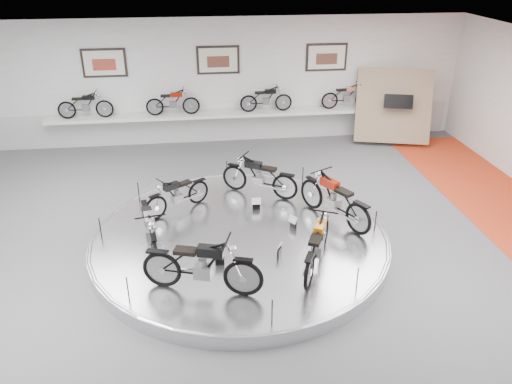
{
  "coord_description": "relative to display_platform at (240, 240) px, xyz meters",
  "views": [
    {
      "loc": [
        -0.82,
        -8.97,
        5.9
      ],
      "look_at": [
        0.39,
        0.6,
        1.15
      ],
      "focal_mm": 35.0,
      "sensor_mm": 36.0,
      "label": 1
    }
  ],
  "objects": [
    {
      "name": "bike_a",
      "position": [
        2.17,
        0.35,
        0.7
      ],
      "size": [
        1.49,
        1.96,
        1.1
      ],
      "primitive_type": null,
      "rotation": [
        0.0,
        0.0,
        2.08
      ],
      "color": "maroon",
      "rests_on": "display_platform"
    },
    {
      "name": "poster_left",
      "position": [
        -3.5,
        6.66,
        2.55
      ],
      "size": [
        1.35,
        0.06,
        0.88
      ],
      "primitive_type": "cube",
      "color": "beige",
      "rests_on": "wall_back"
    },
    {
      "name": "bike_e",
      "position": [
        -0.85,
        -1.89,
        0.7
      ],
      "size": [
        2.0,
        1.2,
        1.11
      ],
      "primitive_type": null,
      "rotation": [
        0.0,
        0.0,
        5.98
      ],
      "color": "black",
      "rests_on": "display_platform"
    },
    {
      "name": "shelf_bike_a",
      "position": [
        -4.2,
        6.4,
        1.27
      ],
      "size": [
        1.22,
        0.43,
        0.73
      ],
      "primitive_type": null,
      "color": "black",
      "rests_on": "shelf"
    },
    {
      "name": "platform_rim",
      "position": [
        0.0,
        0.0,
        0.12
      ],
      "size": [
        6.4,
        6.4,
        0.1
      ],
      "primitive_type": "torus",
      "color": "#B2B2BA",
      "rests_on": "display_platform"
    },
    {
      "name": "ceiling",
      "position": [
        0.0,
        -0.3,
        3.85
      ],
      "size": [
        16.0,
        16.0,
        0.0
      ],
      "primitive_type": "plane",
      "rotation": [
        3.14,
        0.0,
        0.0
      ],
      "color": "white",
      "rests_on": "wall_back"
    },
    {
      "name": "dado_band",
      "position": [
        0.0,
        6.68,
        0.4
      ],
      "size": [
        15.68,
        0.04,
        1.1
      ],
      "primitive_type": "cube",
      "color": "#BCBCBA",
      "rests_on": "floor"
    },
    {
      "name": "bike_f",
      "position": [
        1.36,
        -1.41,
        0.66
      ],
      "size": [
        1.3,
        1.84,
        1.02
      ],
      "primitive_type": null,
      "rotation": [
        0.0,
        0.0,
        7.41
      ],
      "color": "#B05A07",
      "rests_on": "display_platform"
    },
    {
      "name": "shelf_bike_b",
      "position": [
        -1.5,
        6.4,
        1.27
      ],
      "size": [
        1.22,
        0.43,
        0.73
      ],
      "primitive_type": null,
      "color": "maroon",
      "rests_on": "shelf"
    },
    {
      "name": "bike_d",
      "position": [
        -1.86,
        -0.38,
        0.66
      ],
      "size": [
        0.92,
        1.81,
        1.02
      ],
      "primitive_type": null,
      "rotation": [
        0.0,
        0.0,
        4.9
      ],
      "color": "silver",
      "rests_on": "display_platform"
    },
    {
      "name": "poster_center",
      "position": [
        0.0,
        6.66,
        2.55
      ],
      "size": [
        1.35,
        0.06,
        0.88
      ],
      "primitive_type": "cube",
      "color": "beige",
      "rests_on": "wall_back"
    },
    {
      "name": "bike_b",
      "position": [
        0.67,
        1.86,
        0.65
      ],
      "size": [
        1.78,
        1.4,
        1.01
      ],
      "primitive_type": null,
      "rotation": [
        0.0,
        0.0,
        2.6
      ],
      "color": "black",
      "rests_on": "display_platform"
    },
    {
      "name": "floor",
      "position": [
        0.0,
        -0.3,
        -0.15
      ],
      "size": [
        16.0,
        16.0,
        0.0
      ],
      "primitive_type": "plane",
      "color": "#525254",
      "rests_on": "ground"
    },
    {
      "name": "shelf",
      "position": [
        0.0,
        6.4,
        0.85
      ],
      "size": [
        11.0,
        0.55,
        0.1
      ],
      "primitive_type": "cube",
      "color": "silver",
      "rests_on": "wall_back"
    },
    {
      "name": "shelf_bike_d",
      "position": [
        4.2,
        6.4,
        1.27
      ],
      "size": [
        1.22,
        0.43,
        0.73
      ],
      "primitive_type": null,
      "color": "silver",
      "rests_on": "shelf"
    },
    {
      "name": "bike_c",
      "position": [
        -1.33,
        1.24,
        0.59
      ],
      "size": [
        1.53,
        1.3,
        0.88
      ],
      "primitive_type": null,
      "rotation": [
        0.0,
        0.0,
        3.76
      ],
      "color": "black",
      "rests_on": "display_platform"
    },
    {
      "name": "display_panel",
      "position": [
        5.6,
        5.8,
        1.1
      ],
      "size": [
        2.56,
        1.52,
        2.3
      ],
      "primitive_type": "cube",
      "rotation": [
        -0.35,
        0.0,
        -0.26
      ],
      "color": "#96745E",
      "rests_on": "floor"
    },
    {
      "name": "display_platform",
      "position": [
        0.0,
        0.0,
        0.0
      ],
      "size": [
        6.4,
        6.4,
        0.3
      ],
      "primitive_type": "cylinder",
      "color": "silver",
      "rests_on": "floor"
    },
    {
      "name": "wall_back",
      "position": [
        0.0,
        6.7,
        1.85
      ],
      "size": [
        16.0,
        0.0,
        16.0
      ],
      "primitive_type": "plane",
      "rotation": [
        1.57,
        0.0,
        0.0
      ],
      "color": "white",
      "rests_on": "floor"
    },
    {
      "name": "poster_right",
      "position": [
        3.5,
        6.66,
        2.55
      ],
      "size": [
        1.35,
        0.06,
        0.88
      ],
      "primitive_type": "cube",
      "color": "beige",
      "rests_on": "wall_back"
    },
    {
      "name": "shelf_bike_c",
      "position": [
        1.5,
        6.4,
        1.27
      ],
      "size": [
        1.22,
        0.43,
        0.73
      ],
      "primitive_type": null,
      "color": "black",
      "rests_on": "shelf"
    }
  ]
}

